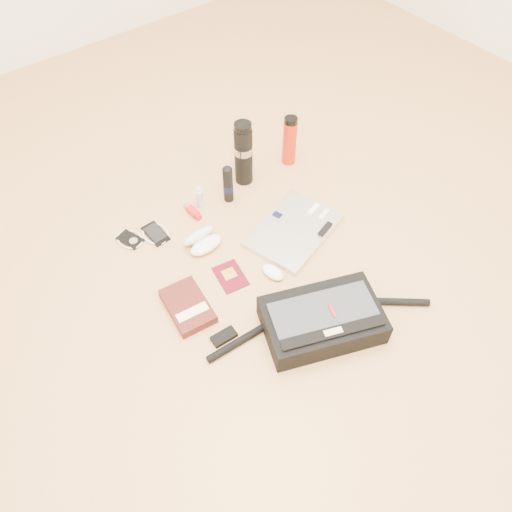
% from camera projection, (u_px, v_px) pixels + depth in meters
% --- Properties ---
extents(ground, '(4.00, 4.00, 0.00)m').
position_uv_depth(ground, '(277.00, 272.00, 1.92)').
color(ground, tan).
rests_on(ground, ground).
extents(messenger_bag, '(0.78, 0.39, 0.12)m').
position_uv_depth(messenger_bag, '(322.00, 320.00, 1.73)').
color(messenger_bag, black).
rests_on(messenger_bag, ground).
extents(laptop, '(0.43, 0.35, 0.04)m').
position_uv_depth(laptop, '(294.00, 230.00, 2.04)').
color(laptop, silver).
rests_on(laptop, ground).
extents(book, '(0.17, 0.23, 0.04)m').
position_uv_depth(book, '(188.00, 306.00, 1.81)').
color(book, '#421410').
rests_on(book, ground).
extents(passport, '(0.12, 0.15, 0.01)m').
position_uv_depth(passport, '(230.00, 276.00, 1.91)').
color(passport, '#4B0613').
rests_on(passport, ground).
extents(mouse, '(0.07, 0.10, 0.03)m').
position_uv_depth(mouse, '(273.00, 272.00, 1.90)').
color(mouse, white).
rests_on(mouse, ground).
extents(sunglasses_case, '(0.15, 0.13, 0.08)m').
position_uv_depth(sunglasses_case, '(202.00, 240.00, 1.98)').
color(sunglasses_case, white).
rests_on(sunglasses_case, ground).
extents(ipod, '(0.11, 0.12, 0.01)m').
position_uv_depth(ipod, '(130.00, 240.00, 2.02)').
color(ipod, black).
rests_on(ipod, ground).
extents(phone, '(0.10, 0.13, 0.01)m').
position_uv_depth(phone, '(155.00, 234.00, 2.04)').
color(phone, black).
rests_on(phone, ground).
extents(inhaler, '(0.03, 0.10, 0.03)m').
position_uv_depth(inhaler, '(192.00, 211.00, 2.11)').
color(inhaler, red).
rests_on(inhaler, ground).
extents(spray_bottle, '(0.04, 0.04, 0.11)m').
position_uv_depth(spray_bottle, '(200.00, 198.00, 2.11)').
color(spray_bottle, '#A0C5DA').
rests_on(spray_bottle, ground).
extents(aerosol_can, '(0.04, 0.04, 0.18)m').
position_uv_depth(aerosol_can, '(228.00, 184.00, 2.10)').
color(aerosol_can, black).
rests_on(aerosol_can, ground).
extents(thermos_black, '(0.09, 0.09, 0.30)m').
position_uv_depth(thermos_black, '(243.00, 153.00, 2.13)').
color(thermos_black, black).
rests_on(thermos_black, ground).
extents(thermos_red, '(0.08, 0.08, 0.24)m').
position_uv_depth(thermos_red, '(290.00, 141.00, 2.23)').
color(thermos_red, red).
rests_on(thermos_red, ground).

